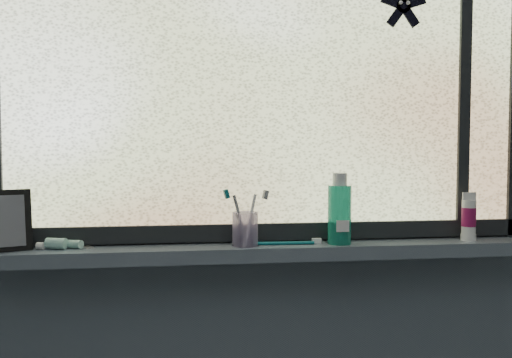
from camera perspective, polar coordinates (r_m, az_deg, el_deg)
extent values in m
cube|color=#9EA3A8|center=(1.70, 1.27, 1.53)|extent=(3.00, 0.01, 2.50)
cube|color=#4E5968|center=(1.66, 1.67, -7.22)|extent=(1.62, 0.14, 0.04)
cube|color=silver|center=(1.70, 1.41, 11.01)|extent=(1.50, 0.01, 1.00)
cube|color=black|center=(1.70, 1.41, -5.26)|extent=(1.60, 0.03, 0.05)
cube|color=black|center=(1.88, 20.07, 10.05)|extent=(0.03, 0.03, 1.00)
cube|color=black|center=(1.67, -23.79, -3.84)|extent=(0.15, 0.11, 0.17)
cylinder|color=#B29ED1|center=(1.62, -1.09, -5.03)|extent=(0.09, 0.09, 0.10)
cylinder|color=teal|center=(1.66, 8.35, -2.94)|extent=(0.09, 0.09, 0.17)
cylinder|color=silver|center=(1.83, 20.51, -3.37)|extent=(0.04, 0.04, 0.10)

